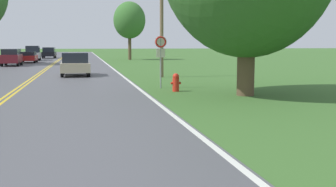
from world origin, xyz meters
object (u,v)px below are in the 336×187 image
(tree_left_verge, at_px, (129,20))
(car_black_suv_distant, at_px, (49,52))
(traffic_sign, at_px, (161,49))
(car_maroon_suv_mid_near, at_px, (11,57))
(fire_hydrant, at_px, (176,82))
(car_silver_suv_receding, at_px, (33,53))
(car_champagne_suv_approaching, at_px, (75,63))
(car_red_sedan_mid_far, at_px, (29,57))

(tree_left_verge, bearing_deg, car_black_suv_distant, 143.45)
(traffic_sign, relative_size, car_maroon_suv_mid_near, 0.60)
(fire_hydrant, relative_size, car_silver_suv_receding, 0.19)
(car_champagne_suv_approaching, relative_size, car_silver_suv_receding, 0.90)
(fire_hydrant, height_order, car_silver_suv_receding, car_silver_suv_receding)
(car_maroon_suv_mid_near, distance_m, car_black_suv_distant, 23.16)
(car_silver_suv_receding, bearing_deg, car_red_sedan_mid_far, 179.53)
(fire_hydrant, distance_m, car_silver_suv_receding, 41.54)
(car_maroon_suv_mid_near, bearing_deg, fire_hydrant, -157.45)
(traffic_sign, bearing_deg, car_red_sedan_mid_far, 107.62)
(tree_left_verge, relative_size, car_champagne_suv_approaching, 1.95)
(car_maroon_suv_mid_near, relative_size, car_silver_suv_receding, 0.95)
(tree_left_verge, bearing_deg, car_maroon_suv_mid_near, -133.24)
(car_silver_suv_receding, bearing_deg, tree_left_verge, -92.14)
(fire_hydrant, xyz_separation_m, car_maroon_suv_mid_near, (-11.22, 25.76, 0.49))
(car_maroon_suv_mid_near, xyz_separation_m, car_red_sedan_mid_far, (0.79, 7.37, -0.23))
(traffic_sign, height_order, car_champagne_suv_approaching, traffic_sign)
(car_champagne_suv_approaching, bearing_deg, fire_hydrant, 22.42)
(car_maroon_suv_mid_near, distance_m, car_silver_suv_receding, 14.39)
(fire_hydrant, distance_m, car_champagne_suv_approaching, 11.93)
(tree_left_verge, xyz_separation_m, car_champagne_suv_approaching, (-7.13, -29.30, -4.63))
(fire_hydrant, xyz_separation_m, car_black_suv_distant, (-9.21, 48.84, 0.47))
(car_silver_suv_receding, bearing_deg, fire_hydrant, -167.65)
(car_maroon_suv_mid_near, xyz_separation_m, car_silver_suv_receding, (0.54, 14.38, 0.10))
(traffic_sign, bearing_deg, fire_hydrant, -75.47)
(car_red_sedan_mid_far, bearing_deg, car_black_suv_distant, -4.75)
(car_champagne_suv_approaching, xyz_separation_m, car_black_suv_distant, (-4.47, 37.90, 0.04))
(tree_left_verge, relative_size, car_maroon_suv_mid_near, 1.85)
(car_champagne_suv_approaching, distance_m, car_black_suv_distant, 38.16)
(tree_left_verge, xyz_separation_m, car_red_sedan_mid_far, (-12.82, -7.10, -4.80))
(car_maroon_suv_mid_near, height_order, car_black_suv_distant, car_maroon_suv_mid_near)
(traffic_sign, relative_size, car_silver_suv_receding, 0.57)
(fire_hydrant, xyz_separation_m, car_champagne_suv_approaching, (-4.74, 10.94, 0.43))
(traffic_sign, distance_m, car_maroon_suv_mid_near, 26.49)
(traffic_sign, xyz_separation_m, car_red_sedan_mid_far, (-10.02, 31.53, -1.28))
(car_champagne_suv_approaching, bearing_deg, tree_left_verge, 165.32)
(car_red_sedan_mid_far, relative_size, car_silver_suv_receding, 0.94)
(traffic_sign, relative_size, tree_left_verge, 0.32)
(traffic_sign, distance_m, tree_left_verge, 38.90)
(car_champagne_suv_approaching, bearing_deg, traffic_sign, 23.85)
(tree_left_verge, xyz_separation_m, car_silver_suv_receding, (-13.07, -0.10, -4.47))
(car_black_suv_distant, bearing_deg, tree_left_verge, -125.88)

